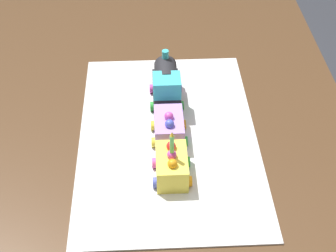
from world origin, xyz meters
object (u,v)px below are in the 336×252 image
at_px(cake_locomotive, 166,86).
at_px(cake_car_tanker_lavender, 169,128).
at_px(birthday_candle, 172,142).
at_px(cake_car_flatbed_lemon, 172,166).
at_px(dining_table, 143,160).

distance_m(cake_locomotive, cake_car_tanker_lavender, 0.13).
height_order(cake_locomotive, cake_car_tanker_lavender, cake_locomotive).
xyz_separation_m(cake_locomotive, birthday_candle, (0.25, -0.00, 0.05)).
height_order(cake_locomotive, birthday_candle, birthday_candle).
bearing_deg(cake_car_flatbed_lemon, dining_table, -158.34).
bearing_deg(birthday_candle, cake_car_tanker_lavender, 180.00).
height_order(dining_table, cake_car_tanker_lavender, cake_car_tanker_lavender).
relative_size(cake_car_tanker_lavender, cake_car_flatbed_lemon, 1.00).
bearing_deg(cake_locomotive, cake_car_flatbed_lemon, 0.00).
height_order(dining_table, birthday_candle, birthday_candle).
bearing_deg(cake_locomotive, dining_table, -33.34).
bearing_deg(dining_table, cake_locomotive, 146.66).
height_order(cake_locomotive, cake_car_flatbed_lemon, cake_locomotive).
relative_size(dining_table, birthday_candle, 25.58).
xyz_separation_m(dining_table, cake_car_flatbed_lemon, (0.15, 0.06, 0.14)).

